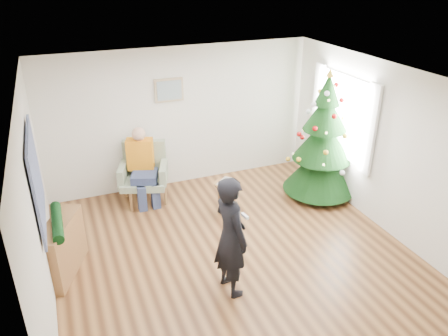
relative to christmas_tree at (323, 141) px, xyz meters
name	(u,v)px	position (x,y,z in m)	size (l,w,h in m)	color
floor	(233,252)	(-2.15, -1.05, -1.05)	(5.00, 5.00, 0.00)	brown
ceiling	(235,79)	(-2.15, -1.05, 1.55)	(5.00, 5.00, 0.00)	white
wall_back	(181,118)	(-2.15, 1.45, 0.25)	(5.00, 5.00, 0.00)	silver
wall_front	(344,290)	(-2.15, -3.55, 0.25)	(5.00, 5.00, 0.00)	silver
wall_left	(37,209)	(-4.65, -1.05, 0.25)	(5.00, 5.00, 0.00)	silver
wall_right	(382,147)	(0.35, -1.05, 0.25)	(5.00, 5.00, 0.00)	silver
window_panel	(343,116)	(0.32, -0.05, 0.45)	(0.04, 1.30, 1.40)	white
curtains	(342,116)	(0.29, -0.05, 0.45)	(0.05, 1.75, 1.50)	white
christmas_tree	(323,141)	(0.00, 0.00, 0.00)	(1.29, 1.29, 2.34)	#3F2816
stool	(227,199)	(-1.84, -0.07, -0.74)	(0.41, 0.41, 0.62)	brown
laptop	(227,182)	(-1.84, -0.07, -0.42)	(0.34, 0.22, 0.03)	silver
armchair	(145,180)	(-2.99, 1.01, -0.67)	(0.97, 0.95, 1.03)	gray
seated_person	(143,165)	(-3.01, 0.95, -0.35)	(0.56, 0.72, 1.35)	navy
standing_man	(231,236)	(-2.49, -1.77, -0.23)	(0.60, 0.39, 1.64)	black
game_controller	(245,216)	(-2.31, -1.80, 0.04)	(0.04, 0.13, 0.04)	white
console	(62,248)	(-4.48, -0.62, -0.65)	(0.30, 1.00, 0.80)	brown
garland	(57,222)	(-4.48, -0.62, -0.23)	(0.14, 0.14, 0.90)	black
tapestry	(36,178)	(-4.61, -0.75, 0.50)	(0.03, 1.50, 1.15)	black
framed_picture	(169,90)	(-2.35, 1.41, 0.80)	(0.52, 0.05, 0.42)	tan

